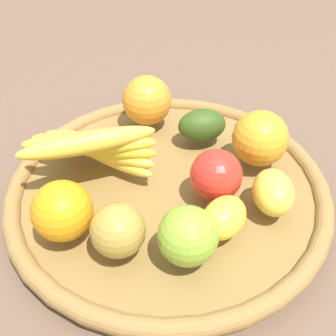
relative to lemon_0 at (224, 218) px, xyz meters
name	(u,v)px	position (x,y,z in m)	size (l,w,h in m)	color
ground_plane	(168,197)	(0.03, -0.11, -0.06)	(2.40, 2.40, 0.00)	brown
basket	(168,188)	(0.03, -0.11, -0.04)	(0.46, 0.46, 0.04)	olive
lemon_0	(224,218)	(0.00, 0.00, 0.00)	(0.07, 0.05, 0.05)	yellow
lemon_1	(273,192)	(-0.08, -0.01, 0.00)	(0.07, 0.05, 0.05)	yellow
banana_bunch	(94,147)	(0.12, -0.17, 0.02)	(0.19, 0.17, 0.08)	yellow
apple_0	(118,230)	(0.13, -0.02, 0.01)	(0.06, 0.06, 0.06)	#A68535
avocado	(202,125)	(-0.06, -0.18, 0.00)	(0.08, 0.05, 0.05)	#314B17
orange_1	(147,100)	(0.01, -0.26, 0.02)	(0.08, 0.08, 0.08)	orange
apple_1	(188,236)	(0.06, 0.02, 0.01)	(0.07, 0.07, 0.07)	#85AB30
orange_0	(260,138)	(-0.11, -0.11, 0.02)	(0.08, 0.08, 0.08)	orange
apple_2	(216,175)	(-0.02, -0.06, 0.01)	(0.07, 0.07, 0.07)	red
orange_2	(62,211)	(0.18, -0.07, 0.01)	(0.07, 0.07, 0.07)	orange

